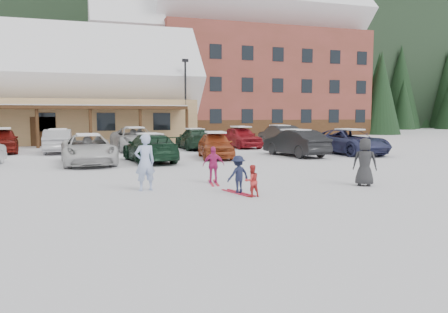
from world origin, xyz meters
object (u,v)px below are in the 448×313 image
object	(u,v)px
toddler_red	(252,181)
bystander_dark	(365,162)
lamp_post	(185,96)
parked_car_3	(150,148)
alpine_hotel	(241,63)
parked_car_2	(88,149)
parked_car_6	(349,142)
parked_car_12	(241,137)
parked_car_10	(135,139)
child_magenta	(214,165)
child_navy	(238,174)
parked_car_11	(195,139)
parked_car_9	(58,141)
adult_skier	(145,162)
parked_car_8	(2,141)
parked_car_4	(215,145)
parked_car_5	(295,143)
parked_car_13	(280,136)
day_lodge	(22,96)

from	to	relation	value
toddler_red	bystander_dark	xyz separation A→B (m)	(4.31, 0.70, 0.33)
lamp_post	parked_car_3	xyz separation A→B (m)	(-4.94, -13.70, -3.17)
alpine_hotel	parked_car_2	world-z (taller)	alpine_hotel
parked_car_6	parked_car_12	bearing A→B (deg)	117.59
parked_car_2	parked_car_10	xyz separation A→B (m)	(2.99, 7.26, 0.05)
lamp_post	child_magenta	xyz separation A→B (m)	(-3.84, -21.29, -3.23)
lamp_post	parked_car_12	xyz separation A→B (m)	(2.62, -6.23, -3.11)
parked_car_2	parked_car_6	size ratio (longest dim) A/B	0.95
child_magenta	parked_car_3	xyz separation A→B (m)	(-1.10, 7.59, 0.07)
child_navy	parked_car_3	size ratio (longest dim) A/B	0.24
child_navy	parked_car_11	world-z (taller)	parked_car_11
child_magenta	parked_car_9	xyz separation A→B (m)	(-5.77, 14.52, 0.10)
adult_skier	parked_car_8	world-z (taller)	adult_skier
parked_car_4	parked_car_12	world-z (taller)	parked_car_12
bystander_dark	parked_car_11	xyz separation A→B (m)	(-1.65, 16.75, -0.10)
parked_car_8	parked_car_5	bearing A→B (deg)	-31.12
alpine_hotel	parked_car_11	world-z (taller)	alpine_hotel
parked_car_4	parked_car_6	bearing A→B (deg)	7.49
adult_skier	parked_car_6	world-z (taller)	adult_skier
bystander_dark	parked_car_9	size ratio (longest dim) A/B	0.36
toddler_red	parked_car_4	size ratio (longest dim) A/B	0.22
parked_car_4	parked_car_11	distance (m)	6.31
parked_car_2	child_magenta	bearing A→B (deg)	-64.99
child_magenta	parked_car_13	bearing A→B (deg)	-111.72
parked_car_3	parked_car_11	size ratio (longest dim) A/B	1.01
alpine_hotel	parked_car_3	xyz separation A→B (m)	(-15.20, -28.62, -7.93)
alpine_hotel	parked_car_8	bearing A→B (deg)	-138.14
child_navy	parked_car_9	size ratio (longest dim) A/B	0.26
bystander_dark	parked_car_2	world-z (taller)	bystander_dark
toddler_red	parked_car_12	size ratio (longest dim) A/B	0.21
parked_car_5	parked_car_8	world-z (taller)	parked_car_8
lamp_post	parked_car_13	distance (m)	8.84
child_navy	parked_car_9	bearing A→B (deg)	-86.22
child_navy	parked_car_11	distance (m)	17.02
alpine_hotel	parked_car_5	bearing A→B (deg)	-103.68
day_lodge	child_navy	world-z (taller)	day_lodge
child_magenta	parked_car_6	bearing A→B (deg)	-132.56
parked_car_12	parked_car_9	bearing A→B (deg)	178.27
day_lodge	alpine_hotel	bearing A→B (deg)	23.33
adult_skier	parked_car_2	world-z (taller)	adult_skier
parked_car_5	parked_car_8	bearing A→B (deg)	-33.05
lamp_post	parked_car_13	xyz separation A→B (m)	(5.83, -5.88, -3.09)
alpine_hotel	child_navy	bearing A→B (deg)	-110.00
child_magenta	child_navy	bearing A→B (deg)	104.95
parked_car_9	parked_car_12	world-z (taller)	parked_car_12
toddler_red	lamp_post	bearing A→B (deg)	-107.17
parked_car_3	parked_car_12	size ratio (longest dim) A/B	1.09
parked_car_10	alpine_hotel	bearing A→B (deg)	49.59
parked_car_6	parked_car_10	world-z (taller)	parked_car_10
adult_skier	parked_car_13	xyz separation A→B (m)	(12.12, 16.15, -0.10)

